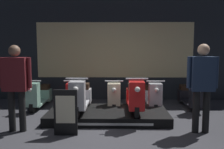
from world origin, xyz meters
TOP-DOWN VIEW (x-y plane):
  - ground_plane at (0.00, 0.00)m, footprint 30.00×30.00m
  - shop_wall_back at (0.00, 3.15)m, footprint 8.79×0.09m
  - display_platform at (-0.14, 0.96)m, footprint 2.72×1.35m
  - scooter_display_left at (-0.76, 0.93)m, footprint 0.46×1.54m
  - scooter_display_right at (0.47, 0.93)m, footprint 0.46×1.54m
  - scooter_backrow_0 at (-2.06, 2.02)m, footprint 0.46×1.54m
  - scooter_backrow_1 at (-1.03, 2.02)m, footprint 0.46×1.54m
  - scooter_backrow_2 at (-0.01, 2.02)m, footprint 0.46×1.54m
  - scooter_backrow_3 at (1.02, 2.02)m, footprint 0.46×1.54m
  - scooter_backrow_4 at (2.05, 2.02)m, footprint 0.46×1.54m
  - person_left_browsing at (-1.90, 0.11)m, footprint 0.62×0.26m
  - person_right_browsing at (1.70, 0.11)m, footprint 0.60×0.24m
  - price_sign_board at (-0.90, -0.09)m, footprint 0.44×0.04m

SIDE VIEW (x-z plane):
  - ground_plane at x=0.00m, z-range 0.00..0.00m
  - display_platform at x=-0.14m, z-range 0.00..0.21m
  - scooter_backrow_0 at x=-2.06m, z-range -0.09..0.74m
  - scooter_backrow_1 at x=-1.03m, z-range -0.09..0.74m
  - scooter_backrow_2 at x=-0.01m, z-range -0.09..0.74m
  - scooter_backrow_3 at x=1.02m, z-range -0.09..0.74m
  - scooter_backrow_4 at x=2.05m, z-range -0.09..0.74m
  - price_sign_board at x=-0.90m, z-range 0.00..0.88m
  - scooter_display_left at x=-0.76m, z-range 0.11..0.94m
  - scooter_display_right at x=0.47m, z-range 0.11..0.94m
  - person_left_browsing at x=-1.90m, z-range 0.17..1.87m
  - person_right_browsing at x=1.70m, z-range 0.16..1.89m
  - shop_wall_back at x=0.00m, z-range 0.00..3.20m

